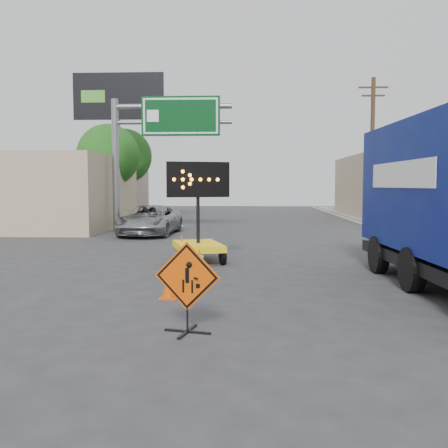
{
  "coord_description": "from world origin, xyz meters",
  "views": [
    {
      "loc": [
        0.31,
        -7.55,
        2.41
      ],
      "look_at": [
        -0.23,
        3.82,
        1.52
      ],
      "focal_mm": 40.0,
      "sensor_mm": 36.0,
      "label": 1
    }
  ],
  "objects": [
    {
      "name": "cone_d",
      "position": [
        -1.84,
        8.5,
        0.41
      ],
      "size": [
        0.48,
        0.48,
        0.81
      ],
      "rotation": [
        0.0,
        0.0,
        -0.2
      ],
      "color": "#DB4A04",
      "rests_on": "ground"
    },
    {
      "name": "highway_gantry",
      "position": [
        -4.43,
        17.96,
        5.07
      ],
      "size": [
        6.18,
        0.38,
        6.9
      ],
      "color": "slate",
      "rests_on": "ground"
    },
    {
      "name": "tree_left_near",
      "position": [
        -8.0,
        22.0,
        4.16
      ],
      "size": [
        3.71,
        3.71,
        6.03
      ],
      "color": "#4B3420",
      "rests_on": "ground"
    },
    {
      "name": "cone_a",
      "position": [
        -1.36,
        2.86,
        0.36
      ],
      "size": [
        0.39,
        0.39,
        0.72
      ],
      "rotation": [
        0.0,
        0.0,
        -0.07
      ],
      "color": "#DB4A04",
      "rests_on": "ground"
    },
    {
      "name": "utility_pole_far",
      "position": [
        8.0,
        24.0,
        4.68
      ],
      "size": [
        1.8,
        0.26,
        9.0
      ],
      "color": "#4B3420",
      "rests_on": "ground"
    },
    {
      "name": "construction_sign",
      "position": [
        -0.67,
        0.42,
        0.79
      ],
      "size": [
        1.1,
        0.79,
        1.5
      ],
      "rotation": [
        0.0,
        0.0,
        -0.24
      ],
      "color": "black",
      "rests_on": "ground"
    },
    {
      "name": "cone_b",
      "position": [
        -1.37,
        4.73,
        0.39
      ],
      "size": [
        0.45,
        0.45,
        0.78
      ],
      "rotation": [
        0.0,
        0.0,
        0.15
      ],
      "color": "#DB4A04",
      "rests_on": "ground"
    },
    {
      "name": "billboard",
      "position": [
        -8.35,
        25.87,
        7.35
      ],
      "size": [
        6.1,
        0.54,
        9.85
      ],
      "color": "slate",
      "rests_on": "ground"
    },
    {
      "name": "curb_right",
      "position": [
        7.2,
        15.0,
        0.06
      ],
      "size": [
        0.4,
        60.0,
        0.12
      ],
      "primitive_type": "cube",
      "color": "gray",
      "rests_on": "ground"
    },
    {
      "name": "pickup_truck",
      "position": [
        -4.44,
        16.42,
        0.72
      ],
      "size": [
        2.65,
        5.28,
        1.43
      ],
      "primitive_type": "imported",
      "rotation": [
        0.0,
        0.0,
        -0.05
      ],
      "color": "#9D9FA4",
      "rests_on": "ground"
    },
    {
      "name": "ground",
      "position": [
        0.0,
        0.0,
        0.0
      ],
      "size": [
        100.0,
        100.0,
        0.0
      ],
      "primitive_type": "plane",
      "color": "#2D2D30",
      "rests_on": "ground"
    },
    {
      "name": "storefront_left_far",
      "position": [
        -15.0,
        34.0,
        2.2
      ],
      "size": [
        12.0,
        10.0,
        4.4
      ],
      "primitive_type": "cube",
      "color": "#A39487",
      "rests_on": "ground"
    },
    {
      "name": "arrow_board",
      "position": [
        -1.25,
        7.99,
        0.7
      ],
      "size": [
        1.93,
        2.49,
        3.13
      ],
      "rotation": [
        0.0,
        0.0,
        0.29
      ],
      "color": "yellow",
      "rests_on": "ground"
    },
    {
      "name": "cone_c",
      "position": [
        -1.01,
        5.99,
        0.34
      ],
      "size": [
        0.45,
        0.45,
        0.68
      ],
      "rotation": [
        0.0,
        0.0,
        -0.42
      ],
      "color": "#DB4A04",
      "rests_on": "ground"
    },
    {
      "name": "building_right_far",
      "position": [
        13.0,
        30.0,
        2.3
      ],
      "size": [
        10.0,
        14.0,
        4.6
      ],
      "primitive_type": "cube",
      "color": "tan",
      "rests_on": "ground"
    },
    {
      "name": "tree_left_far",
      "position": [
        -9.0,
        30.0,
        4.6
      ],
      "size": [
        4.1,
        4.1,
        6.66
      ],
      "color": "#4B3420",
      "rests_on": "ground"
    }
  ]
}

